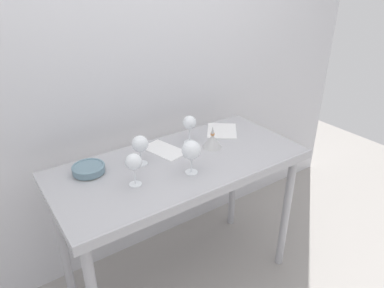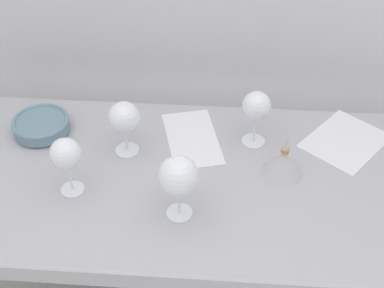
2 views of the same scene
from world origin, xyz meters
TOP-DOWN VIEW (x-y plane):
  - steel_counter at (0.00, -0.01)m, footprint 1.40×0.65m
  - wine_glass_near_left at (-0.31, -0.07)m, footprint 0.08×0.08m
  - wine_glass_far_left at (-0.19, 0.09)m, footprint 0.09×0.09m
  - wine_glass_far_right at (0.17, 0.16)m, footprint 0.08×0.08m
  - wine_glass_near_center at (-0.02, -0.14)m, footprint 0.10×0.10m
  - tasting_sheet_upper at (0.44, 0.18)m, footprint 0.29×0.30m
  - tasting_sheet_lower at (-0.01, 0.16)m, footprint 0.20×0.28m
  - tasting_bowl at (-0.46, 0.16)m, footprint 0.17×0.17m
  - decanter_funnel at (0.25, 0.03)m, footprint 0.12×0.12m

SIDE VIEW (x-z plane):
  - steel_counter at x=0.00m, z-range 0.34..1.24m
  - tasting_sheet_upper at x=0.44m, z-range 0.90..0.90m
  - tasting_sheet_lower at x=-0.01m, z-range 0.90..0.90m
  - tasting_bowl at x=-0.46m, z-range 0.90..0.95m
  - decanter_funnel at x=0.25m, z-range 0.87..1.01m
  - wine_glass_far_left at x=-0.19m, z-range 0.93..1.10m
  - wine_glass_near_left at x=-0.31m, z-range 0.94..1.11m
  - wine_glass_far_right at x=0.17m, z-range 0.94..1.11m
  - wine_glass_near_center at x=-0.02m, z-range 0.94..1.12m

